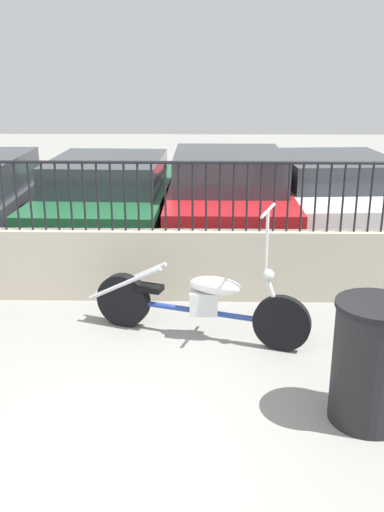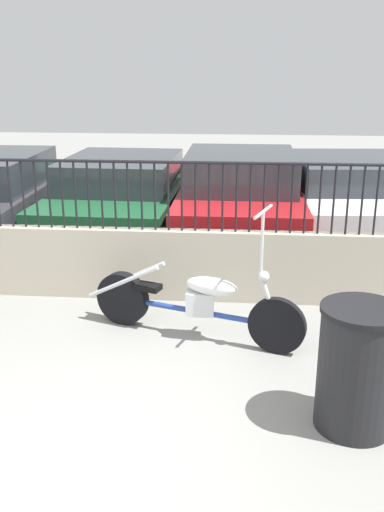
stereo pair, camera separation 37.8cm
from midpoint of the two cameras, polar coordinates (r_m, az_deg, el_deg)
name	(u,v)px [view 2 (the right image)]	position (r m, az deg, el deg)	size (l,w,h in m)	color
ground_plane	(90,450)	(4.40, -7.65, -18.71)	(40.00, 40.00, 0.00)	gray
low_wall	(150,264)	(6.73, -2.64, -0.82)	(8.31, 0.18, 0.84)	#B2A893
fence_railing	(148,186)	(6.48, -2.76, 7.03)	(8.31, 0.04, 0.80)	black
motorcycle_blue	(186,301)	(5.80, 1.27, -4.58)	(2.27, 0.94, 1.41)	black
trash_bin	(357,368)	(4.57, 18.55, -10.62)	(0.62, 0.62, 0.99)	black
car_green	(125,194)	(9.45, -5.60, 6.23)	(2.01, 4.48, 1.27)	black
car_red	(240,196)	(8.99, 6.01, 5.94)	(1.80, 4.13, 1.41)	black
car_white	(346,195)	(9.61, 16.22, 5.86)	(2.19, 4.52, 1.29)	black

